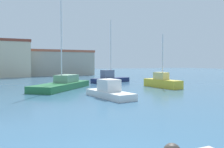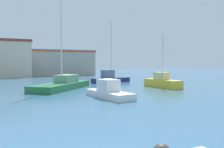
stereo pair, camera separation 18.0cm
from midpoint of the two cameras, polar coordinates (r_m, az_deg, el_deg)
The scene contains 6 objects.
water at distance 29.48m, azimuth 9.47°, elevation -2.51°, with size 160.00×160.00×0.00m, color #38607F.
sailboat_navy_outer_mooring at distance 31.47m, azimuth -0.26°, elevation -1.07°, with size 6.14×3.36×8.73m.
sailboat_green_center_channel at distance 24.07m, azimuth -12.20°, elevation -2.48°, with size 7.51×8.10×11.74m.
sailboat_yellow_behind_lamppost at distance 25.49m, azimuth 12.83°, elevation -1.97°, with size 1.81×5.00×5.87m.
motorboat_white_near_pier at distance 17.58m, azimuth -0.54°, elevation -4.44°, with size 2.36×5.12×1.43m.
waterfront_apartments at distance 51.61m, azimuth -12.44°, elevation 2.82°, with size 13.97×6.03×5.59m.
Camera 2 is at (-1.14, -4.51, 2.68)m, focal length 35.96 mm.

